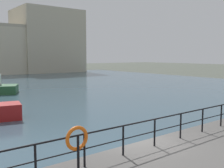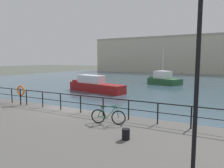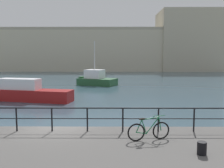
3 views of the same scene
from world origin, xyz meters
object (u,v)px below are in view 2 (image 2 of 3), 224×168
(quay_lamp_post, at_px, (198,55))
(moored_blue_motorboat, at_px, (164,79))
(harbor_building, at_px, (216,53))
(parked_bicycle, at_px, (108,116))
(life_ring_stand, at_px, (21,91))
(moored_cabin_cruiser, at_px, (95,85))
(mooring_bollard, at_px, (126,134))

(quay_lamp_post, bearing_deg, moored_blue_motorboat, 105.55)
(harbor_building, xyz_separation_m, parked_bicycle, (-2.81, -61.94, -4.92))
(life_ring_stand, bearing_deg, moored_cabin_cruiser, 98.91)
(moored_blue_motorboat, height_order, quay_lamp_post, moored_blue_motorboat)
(harbor_building, relative_size, moored_blue_motorboat, 10.03)
(quay_lamp_post, bearing_deg, harbor_building, 91.33)
(moored_blue_motorboat, bearing_deg, harbor_building, -76.00)
(mooring_bollard, distance_m, life_ring_stand, 9.60)
(moored_cabin_cruiser, distance_m, life_ring_stand, 12.94)
(moored_blue_motorboat, relative_size, mooring_bollard, 14.20)
(mooring_bollard, distance_m, quay_lamp_post, 4.33)
(mooring_bollard, bearing_deg, quay_lamp_post, -27.42)
(mooring_bollard, relative_size, quay_lamp_post, 0.08)
(moored_blue_motorboat, xyz_separation_m, quay_lamp_post, (8.17, -29.38, 3.37))
(moored_cabin_cruiser, height_order, parked_bicycle, moored_cabin_cruiser)
(parked_bicycle, bearing_deg, quay_lamp_post, -47.42)
(mooring_bollard, xyz_separation_m, life_ring_stand, (-9.24, 2.47, 0.75))
(parked_bicycle, distance_m, quay_lamp_post, 5.93)
(life_ring_stand, bearing_deg, mooring_bollard, -14.97)
(life_ring_stand, xyz_separation_m, quay_lamp_post, (11.94, -3.87, 2.33))
(mooring_bollard, bearing_deg, parked_bicycle, 138.21)
(moored_blue_motorboat, relative_size, life_ring_stand, 4.47)
(harbor_building, distance_m, mooring_bollard, 63.59)
(parked_bicycle, bearing_deg, life_ring_stand, 158.28)
(moored_cabin_cruiser, xyz_separation_m, quay_lamp_post, (13.94, -16.61, 3.39))
(moored_blue_motorboat, distance_m, life_ring_stand, 25.81)
(parked_bicycle, height_order, life_ring_stand, life_ring_stand)
(harbor_building, bearing_deg, moored_cabin_cruiser, -104.47)
(moored_cabin_cruiser, height_order, quay_lamp_post, quay_lamp_post)
(moored_blue_motorboat, xyz_separation_m, life_ring_stand, (-3.76, -25.51, 1.04))
(parked_bicycle, height_order, quay_lamp_post, quay_lamp_post)
(harbor_building, distance_m, life_ring_stand, 61.95)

